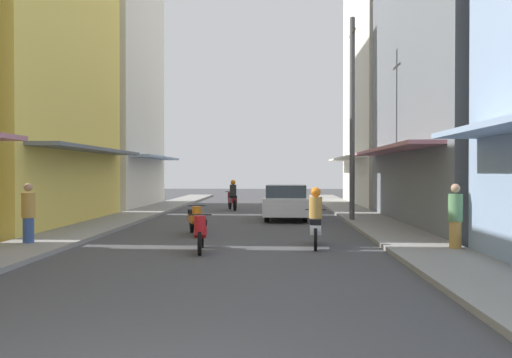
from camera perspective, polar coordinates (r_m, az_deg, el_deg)
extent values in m
plane|color=#424244|center=(19.14, -1.58, -5.14)|extent=(84.56, 84.56, 0.00)
cube|color=gray|center=(20.09, -15.94, -4.72)|extent=(1.96, 46.43, 0.12)
cube|color=gray|center=(19.44, 13.27, -4.89)|extent=(1.96, 46.43, 0.12)
cube|color=#EFD159|center=(21.54, -26.70, 11.30)|extent=(6.00, 9.48, 11.88)
cube|color=slate|center=(19.74, -17.71, 3.14)|extent=(1.10, 8.53, 0.12)
cube|color=silver|center=(30.98, -17.60, 13.82)|extent=(6.00, 8.33, 17.98)
cube|color=#8CA5CC|center=(29.18, -11.07, 2.37)|extent=(1.10, 7.50, 0.12)
cube|color=slate|center=(21.03, 24.16, 11.77)|extent=(6.00, 11.34, 12.02)
cube|color=#B7727F|center=(19.63, 14.57, 3.17)|extent=(1.10, 10.20, 0.12)
cube|color=silver|center=(32.32, 16.32, 11.56)|extent=(6.00, 10.05, 16.10)
cube|color=silver|center=(31.09, 10.01, 2.27)|extent=(1.10, 9.05, 0.12)
cylinder|color=black|center=(27.19, -2.94, -2.81)|extent=(0.24, 0.56, 0.56)
cylinder|color=black|center=(25.97, -2.39, -2.98)|extent=(0.24, 0.56, 0.56)
cube|color=maroon|center=(26.51, -2.65, -2.42)|extent=(0.56, 1.04, 0.24)
cube|color=black|center=(26.31, -2.56, -2.01)|extent=(0.43, 0.62, 0.14)
cylinder|color=maroon|center=(27.04, -2.89, -1.94)|extent=(0.28, 0.28, 0.45)
cylinder|color=black|center=(27.03, -2.89, -1.41)|extent=(0.54, 0.19, 0.03)
cylinder|color=#262628|center=(26.34, -2.59, -1.25)|extent=(0.34, 0.34, 0.55)
sphere|color=orange|center=(26.33, -2.59, -0.38)|extent=(0.26, 0.26, 0.26)
cylinder|color=black|center=(12.16, -6.33, -7.19)|extent=(0.14, 0.57, 0.56)
cylinder|color=black|center=(13.40, -6.07, -6.46)|extent=(0.14, 0.57, 0.56)
cube|color=red|center=(12.80, -6.18, -5.80)|extent=(0.38, 1.02, 0.24)
cube|color=black|center=(12.98, -6.14, -4.83)|extent=(0.34, 0.59, 0.14)
cylinder|color=red|center=(12.23, -6.30, -5.16)|extent=(0.28, 0.28, 0.45)
cylinder|color=black|center=(12.21, -6.30, -4.00)|extent=(0.55, 0.09, 0.03)
cylinder|color=black|center=(14.10, 6.69, -6.10)|extent=(0.12, 0.56, 0.56)
cylinder|color=black|center=(12.86, 6.69, -6.76)|extent=(0.12, 0.56, 0.56)
cube|color=silver|center=(13.40, 6.69, -5.51)|extent=(0.35, 1.02, 0.24)
cube|color=black|center=(13.18, 6.69, -4.74)|extent=(0.32, 0.58, 0.14)
cylinder|color=silver|center=(13.93, 6.69, -4.45)|extent=(0.28, 0.28, 0.45)
cylinder|color=black|center=(13.91, 6.69, -3.42)|extent=(0.55, 0.07, 0.03)
cylinder|color=#BF8C3F|center=(13.20, 6.69, -3.21)|extent=(0.34, 0.34, 0.55)
sphere|color=orange|center=(13.18, 6.70, -1.47)|extent=(0.26, 0.26, 0.26)
cylinder|color=black|center=(15.49, -6.59, -5.49)|extent=(0.24, 0.56, 0.56)
cylinder|color=black|center=(16.72, -7.22, -5.03)|extent=(0.24, 0.56, 0.56)
cube|color=orange|center=(16.13, -6.94, -4.45)|extent=(0.56, 1.04, 0.24)
cube|color=black|center=(16.31, -7.04, -3.69)|extent=(0.43, 0.62, 0.14)
cylinder|color=orange|center=(15.57, -6.66, -3.90)|extent=(0.28, 0.28, 0.45)
cylinder|color=black|center=(15.55, -6.66, -2.98)|extent=(0.53, 0.19, 0.03)
cube|color=silver|center=(21.30, 3.44, -2.93)|extent=(1.91, 4.16, 0.70)
cube|color=#333D47|center=(21.12, 3.44, -1.46)|extent=(1.68, 2.16, 0.60)
cylinder|color=black|center=(22.59, 1.59, -3.43)|extent=(0.20, 0.65, 0.64)
cylinder|color=black|center=(22.56, 5.41, -3.44)|extent=(0.20, 0.65, 0.64)
cylinder|color=black|center=(20.10, 1.23, -3.94)|extent=(0.20, 0.65, 0.64)
cylinder|color=black|center=(20.07, 5.52, -3.95)|extent=(0.20, 0.65, 0.64)
cylinder|color=#334C8C|center=(14.62, -24.15, -5.49)|extent=(0.28, 0.28, 0.77)
cylinder|color=#BF8C3F|center=(14.56, -24.17, -2.69)|extent=(0.34, 0.34, 0.65)
sphere|color=tan|center=(14.54, -24.18, -0.86)|extent=(0.22, 0.22, 0.22)
cylinder|color=#BF8C3F|center=(13.30, 21.44, -6.08)|extent=(0.28, 0.28, 0.78)
cylinder|color=#598C59|center=(13.24, 21.45, -2.99)|extent=(0.34, 0.34, 0.66)
sphere|color=tan|center=(13.22, 21.46, -0.97)|extent=(0.22, 0.22, 0.22)
cylinder|color=#4C4C4F|center=(20.30, 10.73, 6.49)|extent=(0.20, 0.20, 8.00)
cylinder|color=#3F382D|center=(20.92, 10.75, 15.79)|extent=(0.08, 1.20, 0.08)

